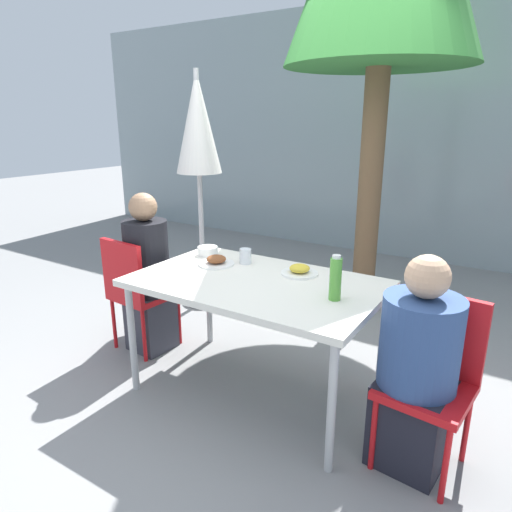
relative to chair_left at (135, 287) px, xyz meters
The scene contains 13 objects.
ground_plane 1.15m from the chair_left, ahead, with size 24.00×24.00×0.00m, color gray.
building_facade 3.86m from the chair_left, 73.89° to the left, with size 10.00×0.20×3.00m.
dining_table 1.05m from the chair_left, ahead, with size 1.45×0.89×0.75m.
chair_left is the anchor object (origin of this frame).
person_left 0.11m from the chair_left, 53.58° to the left, with size 0.32×0.32×1.18m.
chair_right 2.07m from the chair_left, ahead, with size 0.44×0.44×0.86m.
person_right 2.01m from the chair_left, ahead, with size 0.37×0.37×1.09m.
closed_umbrella 1.45m from the chair_left, 99.92° to the left, with size 0.39×0.39×2.07m.
plate_0 1.25m from the chair_left, 10.94° to the left, with size 0.23×0.23×0.06m.
plate_1 0.72m from the chair_left, ahead, with size 0.23×0.23×0.07m.
bottle 1.59m from the chair_left, ahead, with size 0.06×0.06×0.25m.
drinking_cup 0.89m from the chair_left, 16.66° to the left, with size 0.08×0.08×0.10m.
salad_bowl 0.60m from the chair_left, 29.75° to the left, with size 0.14×0.14×0.06m.
Camera 1 is at (1.35, -2.15, 1.67)m, focal length 32.00 mm.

